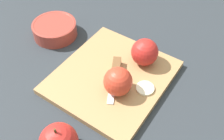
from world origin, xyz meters
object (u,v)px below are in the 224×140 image
object	(u,v)px
apple_half_right	(118,82)
knife	(115,70)
bowl	(55,29)
apple_half_left	(145,52)

from	to	relation	value
apple_half_right	knife	bearing A→B (deg)	-176.03
apple_half_right	bowl	distance (m)	0.32
apple_half_left	apple_half_right	xyz separation A→B (m)	(0.13, 0.01, -0.00)
apple_half_left	bowl	world-z (taller)	apple_half_left
knife	bowl	distance (m)	0.27
bowl	apple_half_right	bearing A→B (deg)	80.74
apple_half_right	bowl	xyz separation A→B (m)	(-0.05, -0.32, -0.03)
apple_half_left	apple_half_right	size ratio (longest dim) A/B	1.03
apple_half_right	knife	world-z (taller)	apple_half_right
knife	bowl	world-z (taller)	bowl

